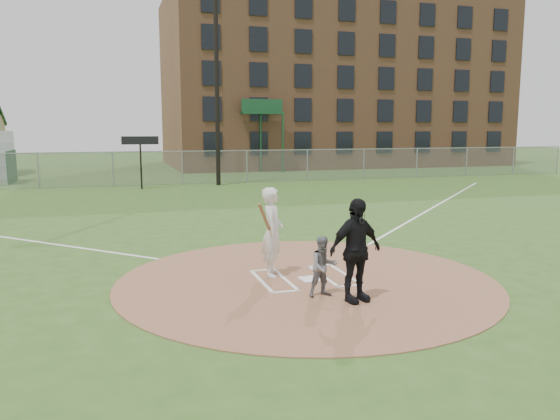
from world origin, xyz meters
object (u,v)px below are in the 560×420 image
object	(u,v)px
catcher	(324,266)
home_plate	(311,279)
umpire	(355,250)
batter_at_plate	(272,232)

from	to	relation	value
catcher	home_plate	bearing A→B (deg)	76.85
catcher	umpire	bearing A→B (deg)	-50.77
catcher	umpire	distance (m)	0.78
umpire	batter_at_plate	bearing A→B (deg)	99.55
home_plate	catcher	size ratio (longest dim) A/B	0.38
catcher	batter_at_plate	bearing A→B (deg)	101.90
home_plate	umpire	distance (m)	1.96
home_plate	batter_at_plate	size ratio (longest dim) A/B	0.23
catcher	batter_at_plate	world-z (taller)	batter_at_plate
catcher	batter_at_plate	distance (m)	1.91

